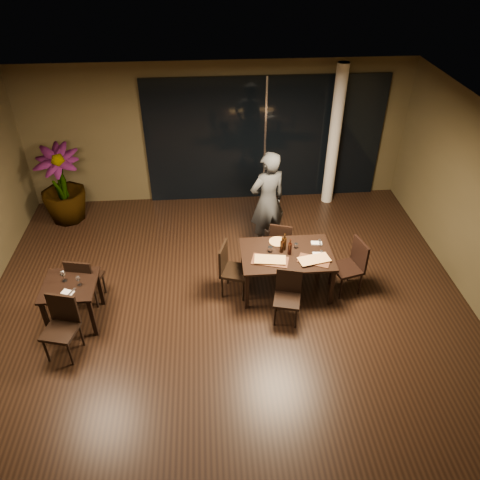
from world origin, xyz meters
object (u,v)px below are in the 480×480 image
Objects in this scene: side_table at (71,290)px; diner at (267,201)px; chair_main_near at (288,293)px; bottle_b at (290,247)px; chair_main_right at (352,264)px; chair_main_far at (281,240)px; chair_side_far at (84,278)px; bottle_a at (282,245)px; chair_main_left at (230,267)px; bottle_c at (284,242)px; potted_plant at (61,185)px; main_table at (286,257)px; chair_side_near at (62,323)px.

diner reaches higher than side_table.
diner reaches higher than chair_main_near.
bottle_b is at bearing 75.92° from diner.
diner reaches higher than chair_main_right.
diner is 1.32m from bottle_b.
diner is at bearing -51.45° from chair_main_far.
bottle_a reaches higher than chair_side_far.
bottle_c is (0.91, 0.12, 0.37)m from chair_main_left.
side_table is 3.33m from chair_main_near.
diner is (-1.27, 1.38, 0.44)m from chair_main_right.
chair_side_far is (-3.22, 0.56, 0.04)m from chair_main_near.
side_table is 0.50× the size of potted_plant.
chair_main_left reaches higher than side_table.
chair_main_left reaches higher than chair_main_near.
chair_side_far is at bearing -178.13° from main_table.
chair_main_far is 0.91× the size of chair_side_far.
diner is (-0.20, 0.53, 0.50)m from chair_main_far.
bottle_c is (0.05, 0.79, 0.42)m from chair_main_near.
chair_side_near is at bearing -162.57° from bottle_b.
chair_main_far is 1.43m from chair_main_near.
bottle_b is (0.12, 0.65, 0.41)m from chair_main_near.
bottle_c reaches higher than side_table.
bottle_a is at bearing 147.33° from main_table.
potted_plant is 4.93m from bottle_b.
chair_main_near is 0.44× the size of diner.
bottle_c is at bearing 103.60° from main_table.
bottle_c reaches higher than bottle_b.
potted_plant reaches higher than chair_side_near.
chair_main_near is 1.31m from chair_main_right.
chair_side_near is at bearing -158.46° from chair_main_near.
main_table is 0.26m from bottle_c.
chair_main_right is 0.49× the size of diner.
chair_side_near is (-2.48, -1.09, 0.01)m from chair_main_left.
chair_main_far is 1.36m from chair_main_right.
chair_main_left is at bearing 179.43° from bottle_b.
chair_main_far is (0.03, 0.76, -0.20)m from main_table.
bottle_b is (3.45, 1.08, 0.35)m from chair_side_near.
bottle_c is at bearing 53.65° from bottle_a.
chair_main_far is 2.99× the size of bottle_b.
chair_main_left is 2.71m from chair_side_near.
bottle_c is at bearing 34.17° from chair_side_near.
diner is at bearing 96.66° from bottle_c.
chair_side_far is 0.96× the size of chair_side_near.
chair_main_left is at bearing -37.85° from potted_plant.
diner reaches higher than bottle_a.
chair_side_near reaches higher than side_table.
bottle_c reaches higher than bottle_a.
bottle_a reaches higher than chair_main_right.
chair_side_near reaches higher than main_table.
chair_main_near is at bearing -96.43° from main_table.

